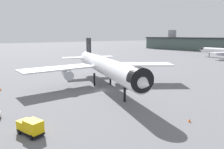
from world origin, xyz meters
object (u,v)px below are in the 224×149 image
service_truck_front (31,127)px  traffic_cone_near_nose (0,89)px  airliner_far_taxiway (224,51)px  airliner_near_gate (104,66)px  traffic_cone_wingtip (189,120)px

service_truck_front → traffic_cone_near_nose: size_ratio=7.43×
traffic_cone_near_nose → airliner_far_taxiway: bearing=92.3°
service_truck_front → traffic_cone_near_nose: bearing=-19.4°
airliner_near_gate → airliner_far_taxiway: 129.37m
traffic_cone_near_nose → service_truck_front: bearing=-1.4°
airliner_far_taxiway → traffic_cone_near_nose: size_ratio=53.57×
airliner_far_taxiway → traffic_cone_near_nose: 158.32m
traffic_cone_near_nose → traffic_cone_wingtip: size_ratio=1.11×
airliner_near_gate → traffic_cone_wingtip: size_ratio=85.42×
airliner_far_taxiway → traffic_cone_near_nose: (6.46, -158.11, -5.12)m
airliner_near_gate → service_truck_front: airliner_near_gate is taller
airliner_near_gate → traffic_cone_near_nose: 35.10m
traffic_cone_near_nose → traffic_cone_wingtip: (51.87, 27.69, -0.04)m
airliner_far_taxiway → service_truck_front: bearing=107.0°
traffic_cone_near_nose → traffic_cone_wingtip: 58.80m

